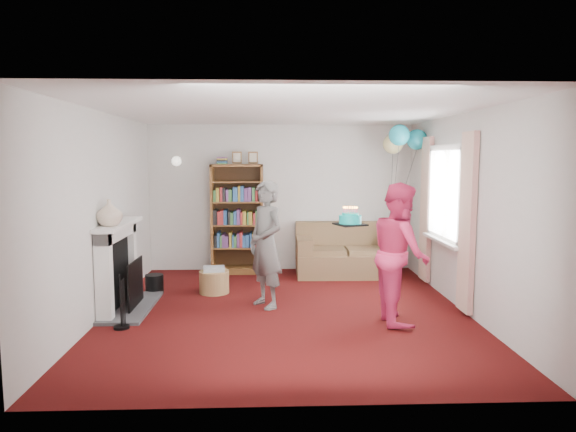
{
  "coord_description": "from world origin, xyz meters",
  "views": [
    {
      "loc": [
        -0.22,
        -6.32,
        1.94
      ],
      "look_at": [
        0.05,
        0.6,
        1.15
      ],
      "focal_mm": 32.0,
      "sensor_mm": 36.0,
      "label": 1
    }
  ],
  "objects_px": {
    "sofa": "(345,255)",
    "person_magenta": "(400,253)",
    "birthday_cake": "(350,220)",
    "person_striped": "(266,244)",
    "bookcase": "(237,219)"
  },
  "relations": [
    {
      "from": "person_magenta",
      "to": "sofa",
      "type": "bearing_deg",
      "value": 5.59
    },
    {
      "from": "bookcase",
      "to": "birthday_cake",
      "type": "xyz_separation_m",
      "value": [
        1.51,
        -2.52,
        0.3
      ]
    },
    {
      "from": "bookcase",
      "to": "birthday_cake",
      "type": "distance_m",
      "value": 2.95
    },
    {
      "from": "sofa",
      "to": "birthday_cake",
      "type": "xyz_separation_m",
      "value": [
        -0.28,
        -2.29,
        0.87
      ]
    },
    {
      "from": "sofa",
      "to": "person_magenta",
      "type": "relative_size",
      "value": 0.97
    },
    {
      "from": "sofa",
      "to": "birthday_cake",
      "type": "height_order",
      "value": "birthday_cake"
    },
    {
      "from": "person_striped",
      "to": "birthday_cake",
      "type": "bearing_deg",
      "value": 32.48
    },
    {
      "from": "sofa",
      "to": "person_striped",
      "type": "relative_size",
      "value": 0.98
    },
    {
      "from": "bookcase",
      "to": "sofa",
      "type": "xyz_separation_m",
      "value": [
        1.79,
        -0.23,
        -0.58
      ]
    },
    {
      "from": "person_striped",
      "to": "birthday_cake",
      "type": "xyz_separation_m",
      "value": [
        1.02,
        -0.45,
        0.37
      ]
    },
    {
      "from": "bookcase",
      "to": "person_magenta",
      "type": "bearing_deg",
      "value": -53.09
    },
    {
      "from": "sofa",
      "to": "person_magenta",
      "type": "xyz_separation_m",
      "value": [
        0.27,
        -2.52,
        0.5
      ]
    },
    {
      "from": "person_striped",
      "to": "person_magenta",
      "type": "bearing_deg",
      "value": 32.94
    },
    {
      "from": "sofa",
      "to": "birthday_cake",
      "type": "bearing_deg",
      "value": -96.29
    },
    {
      "from": "bookcase",
      "to": "person_striped",
      "type": "relative_size",
      "value": 1.24
    }
  ]
}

